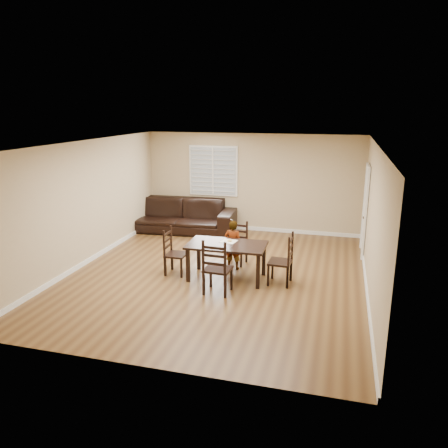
{
  "coord_description": "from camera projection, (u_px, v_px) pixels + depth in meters",
  "views": [
    {
      "loc": [
        2.37,
        -8.22,
        3.41
      ],
      "look_at": [
        0.05,
        0.35,
        1.0
      ],
      "focal_mm": 35.0,
      "sensor_mm": 36.0,
      "label": 1
    }
  ],
  "objects": [
    {
      "name": "ground",
      "position": [
        217.0,
        274.0,
        9.15
      ],
      "size": [
        7.0,
        7.0,
        0.0
      ],
      "primitive_type": "plane",
      "color": "brown",
      "rests_on": "ground"
    },
    {
      "name": "room",
      "position": [
        221.0,
        188.0,
        8.84
      ],
      "size": [
        6.04,
        7.04,
        2.72
      ],
      "color": "tan",
      "rests_on": "ground"
    },
    {
      "name": "dining_table",
      "position": [
        227.0,
        248.0,
        8.77
      ],
      "size": [
        1.59,
        0.92,
        0.74
      ],
      "rotation": [
        0.0,
        0.0,
        0.02
      ],
      "color": "black",
      "rests_on": "ground"
    },
    {
      "name": "chair_near",
      "position": [
        238.0,
        244.0,
        9.75
      ],
      "size": [
        0.48,
        0.45,
        0.95
      ],
      "rotation": [
        0.0,
        0.0,
        -0.13
      ],
      "color": "black",
      "rests_on": "ground"
    },
    {
      "name": "chair_far",
      "position": [
        215.0,
        270.0,
        8.02
      ],
      "size": [
        0.51,
        0.48,
        1.08
      ],
      "rotation": [
        0.0,
        0.0,
        3.09
      ],
      "color": "black",
      "rests_on": "ground"
    },
    {
      "name": "chair_left",
      "position": [
        171.0,
        253.0,
        9.1
      ],
      "size": [
        0.41,
        0.44,
        0.98
      ],
      "rotation": [
        0.0,
        0.0,
        1.57
      ],
      "color": "black",
      "rests_on": "ground"
    },
    {
      "name": "chair_right",
      "position": [
        286.0,
        262.0,
        8.52
      ],
      "size": [
        0.46,
        0.49,
        1.03
      ],
      "rotation": [
        0.0,
        0.0,
        -1.62
      ],
      "color": "black",
      "rests_on": "ground"
    },
    {
      "name": "child",
      "position": [
        233.0,
        245.0,
        9.33
      ],
      "size": [
        0.42,
        0.3,
        1.08
      ],
      "primitive_type": "imported",
      "rotation": [
        0.0,
        0.0,
        3.04
      ],
      "color": "gray",
      "rests_on": "ground"
    },
    {
      "name": "napkin",
      "position": [
        229.0,
        241.0,
        8.91
      ],
      "size": [
        0.34,
        0.34,
        0.0
      ],
      "primitive_type": "cube",
      "rotation": [
        0.0,
        0.0,
        -0.17
      ],
      "color": "beige",
      "rests_on": "dining_table"
    },
    {
      "name": "donut",
      "position": [
        230.0,
        240.0,
        8.9
      ],
      "size": [
        0.1,
        0.1,
        0.03
      ],
      "color": "#DEAB4F",
      "rests_on": "napkin"
    },
    {
      "name": "sofa",
      "position": [
        180.0,
        215.0,
        12.22
      ],
      "size": [
        3.14,
        1.4,
        0.89
      ],
      "primitive_type": "imported",
      "rotation": [
        0.0,
        0.0,
        0.07
      ],
      "color": "black",
      "rests_on": "ground"
    }
  ]
}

